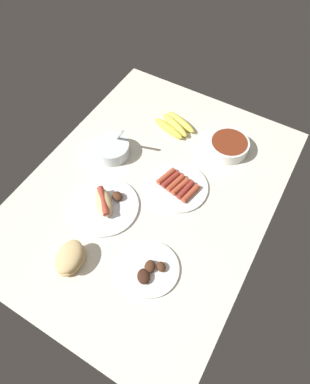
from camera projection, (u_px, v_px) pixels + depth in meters
The scene contains 8 objects.
ground_plane at pixel (149, 193), 128.27cm from camera, with size 120.00×90.00×3.00cm, color silver.
plate_hotdog_assembled at pixel (105, 204), 121.77cm from camera, with size 25.51×25.51×5.61cm.
banana_bunch at pixel (175, 125), 143.36cm from camera, with size 14.25×19.32×3.86cm.
plate_sausages at pixel (178, 186), 126.90cm from camera, with size 23.32×23.32×3.21cm.
plate_grilled_meat at pixel (150, 269), 109.00cm from camera, with size 19.84×19.84×3.68cm.
bowl_chili at pixel (229, 146), 135.58cm from camera, with size 16.36×16.36×5.31cm.
bowl_coleslaw at pixel (112, 149), 134.37cm from camera, with size 14.42×14.42×15.65cm.
bread_stack at pixel (70, 258), 108.29cm from camera, with size 13.42×10.37×7.20cm.
Camera 1 is at (-58.70, -36.85, 106.46)cm, focal length 30.75 mm.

